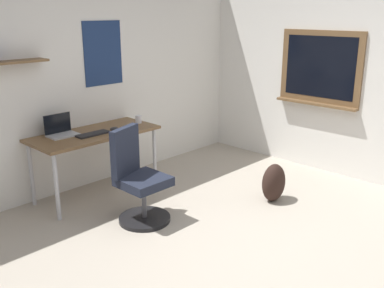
# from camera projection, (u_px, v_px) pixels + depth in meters

# --- Properties ---
(ground_plane) EXTENTS (5.20, 5.20, 0.00)m
(ground_plane) POSITION_uv_depth(u_px,v_px,m) (248.00, 256.00, 3.79)
(ground_plane) COLOR #ADA393
(ground_plane) RESTS_ON ground
(wall_back) EXTENTS (5.00, 0.30, 2.60)m
(wall_back) POSITION_uv_depth(u_px,v_px,m) (80.00, 77.00, 5.03)
(wall_back) COLOR silver
(wall_back) RESTS_ON ground
(wall_right) EXTENTS (0.22, 5.00, 2.60)m
(wall_right) POSITION_uv_depth(u_px,v_px,m) (377.00, 76.00, 5.11)
(wall_right) COLOR silver
(wall_right) RESTS_ON ground
(desk) EXTENTS (1.41, 0.64, 0.74)m
(desk) POSITION_uv_depth(u_px,v_px,m) (95.00, 139.00, 4.86)
(desk) COLOR brown
(desk) RESTS_ON ground
(office_chair) EXTENTS (0.52, 0.55, 0.95)m
(office_chair) POSITION_uv_depth(u_px,v_px,m) (138.00, 182.00, 4.33)
(office_chair) COLOR black
(office_chair) RESTS_ON ground
(laptop) EXTENTS (0.31, 0.21, 0.23)m
(laptop) POSITION_uv_depth(u_px,v_px,m) (61.00, 130.00, 4.71)
(laptop) COLOR #ADAFB5
(laptop) RESTS_ON desk
(keyboard) EXTENTS (0.37, 0.13, 0.02)m
(keyboard) POSITION_uv_depth(u_px,v_px,m) (93.00, 134.00, 4.74)
(keyboard) COLOR black
(keyboard) RESTS_ON desk
(computer_mouse) EXTENTS (0.10, 0.06, 0.03)m
(computer_mouse) POSITION_uv_depth(u_px,v_px,m) (114.00, 129.00, 4.93)
(computer_mouse) COLOR #262628
(computer_mouse) RESTS_ON desk
(coffee_mug) EXTENTS (0.08, 0.08, 0.09)m
(coffee_mug) POSITION_uv_depth(u_px,v_px,m) (138.00, 119.00, 5.23)
(coffee_mug) COLOR silver
(coffee_mug) RESTS_ON desk
(backpack) EXTENTS (0.32, 0.22, 0.43)m
(backpack) POSITION_uv_depth(u_px,v_px,m) (274.00, 183.00, 4.83)
(backpack) COLOR black
(backpack) RESTS_ON ground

